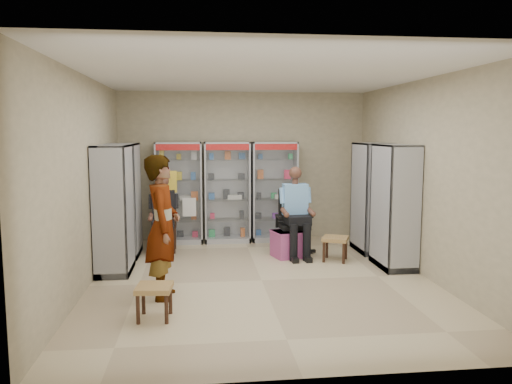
{
  "coord_description": "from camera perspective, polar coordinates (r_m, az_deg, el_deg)",
  "views": [
    {
      "loc": [
        -0.91,
        -7.16,
        2.2
      ],
      "look_at": [
        -0.0,
        0.7,
        1.24
      ],
      "focal_mm": 35.0,
      "sensor_mm": 36.0,
      "label": 1
    }
  ],
  "objects": [
    {
      "name": "cabinet_left_far",
      "position": [
        9.14,
        -14.83,
        -0.89
      ],
      "size": [
        0.9,
        0.5,
        2.0
      ],
      "primitive_type": "cube",
      "rotation": [
        0.0,
        0.0,
        -1.57
      ],
      "color": "#B8BAC0",
      "rests_on": "floor"
    },
    {
      "name": "woven_stool_b",
      "position": [
        6.14,
        -11.52,
        -12.22
      ],
      "size": [
        0.44,
        0.44,
        0.41
      ],
      "primitive_type": "cube",
      "rotation": [
        0.0,
        0.0,
        -0.08
      ],
      "color": "olive",
      "rests_on": "floor"
    },
    {
      "name": "standing_man",
      "position": [
        6.71,
        -10.62,
        -3.94
      ],
      "size": [
        0.46,
        0.7,
        1.91
      ],
      "primitive_type": "imported",
      "rotation": [
        0.0,
        0.0,
        1.56
      ],
      "color": "gray",
      "rests_on": "floor"
    },
    {
      "name": "wooden_chair",
      "position": [
        9.34,
        -10.42,
        -3.89
      ],
      "size": [
        0.42,
        0.42,
        0.94
      ],
      "primitive_type": "cube",
      "color": "black",
      "rests_on": "floor"
    },
    {
      "name": "floor",
      "position": [
        7.55,
        0.64,
        -10.06
      ],
      "size": [
        6.0,
        6.0,
        0.0
      ],
      "primitive_type": "plane",
      "color": "#C5B288",
      "rests_on": "ground"
    },
    {
      "name": "cabinet_right_near",
      "position": [
        8.36,
        15.55,
        -1.61
      ],
      "size": [
        0.9,
        0.5,
        2.0
      ],
      "primitive_type": "cube",
      "rotation": [
        0.0,
        0.0,
        1.57
      ],
      "color": "silver",
      "rests_on": "floor"
    },
    {
      "name": "woven_stool_a",
      "position": [
        8.7,
        9.03,
        -6.43
      ],
      "size": [
        0.55,
        0.55,
        0.42
      ],
      "primitive_type": "cube",
      "rotation": [
        0.0,
        0.0,
        -0.41
      ],
      "color": "olive",
      "rests_on": "floor"
    },
    {
      "name": "tea_glass",
      "position": [
        8.8,
        3.26,
        -4.16
      ],
      "size": [
        0.07,
        0.07,
        0.09
      ],
      "primitive_type": "cylinder",
      "color": "#571507",
      "rests_on": "pink_trunk"
    },
    {
      "name": "cabinet_right_far",
      "position": [
        9.38,
        13.03,
        -0.64
      ],
      "size": [
        0.9,
        0.5,
        2.0
      ],
      "primitive_type": "cube",
      "rotation": [
        0.0,
        0.0,
        1.57
      ],
      "color": "#B0B3B7",
      "rests_on": "floor"
    },
    {
      "name": "cabinet_back_left",
      "position": [
        9.97,
        -8.77,
        -0.1
      ],
      "size": [
        0.9,
        0.5,
        2.0
      ],
      "primitive_type": "cube",
      "color": "#B2B5BA",
      "rests_on": "floor"
    },
    {
      "name": "room_shell",
      "position": [
        7.22,
        0.66,
        5.06
      ],
      "size": [
        5.02,
        6.02,
        3.01
      ],
      "color": "tan",
      "rests_on": "ground"
    },
    {
      "name": "seated_customer",
      "position": [
        9.26,
        -10.47,
        -2.73
      ],
      "size": [
        0.44,
        0.6,
        1.34
      ],
      "primitive_type": null,
      "color": "black",
      "rests_on": "floor"
    },
    {
      "name": "cabinet_back_right",
      "position": [
        10.08,
        2.08,
        0.05
      ],
      "size": [
        0.9,
        0.5,
        2.0
      ],
      "primitive_type": "cube",
      "color": "#AEB1B5",
      "rests_on": "floor"
    },
    {
      "name": "cabinet_back_mid",
      "position": [
        9.98,
        -3.32,
        -0.03
      ],
      "size": [
        0.9,
        0.5,
        2.0
      ],
      "primitive_type": "cube",
      "color": "#B9BCC1",
      "rests_on": "floor"
    },
    {
      "name": "pink_trunk",
      "position": [
        8.86,
        3.64,
        -5.94
      ],
      "size": [
        0.59,
        0.58,
        0.47
      ],
      "primitive_type": "cube",
      "rotation": [
        0.0,
        0.0,
        0.27
      ],
      "color": "#A7436E",
      "rests_on": "floor"
    },
    {
      "name": "seated_shopkeeper",
      "position": [
        8.9,
        4.44,
        -2.53
      ],
      "size": [
        0.53,
        0.71,
        1.49
      ],
      "primitive_type": null,
      "rotation": [
        0.0,
        0.0,
        0.06
      ],
      "color": "#79B7EF",
      "rests_on": "floor"
    },
    {
      "name": "office_chair",
      "position": [
        8.98,
        4.37,
        -3.48
      ],
      "size": [
        0.68,
        0.68,
        1.17
      ],
      "primitive_type": "cube",
      "rotation": [
        0.0,
        0.0,
        0.06
      ],
      "color": "black",
      "rests_on": "floor"
    },
    {
      "name": "cabinet_left_near",
      "position": [
        8.06,
        -15.94,
        -1.94
      ],
      "size": [
        0.9,
        0.5,
        2.0
      ],
      "primitive_type": "cube",
      "rotation": [
        0.0,
        0.0,
        -1.57
      ],
      "color": "#B9BCC1",
      "rests_on": "floor"
    }
  ]
}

